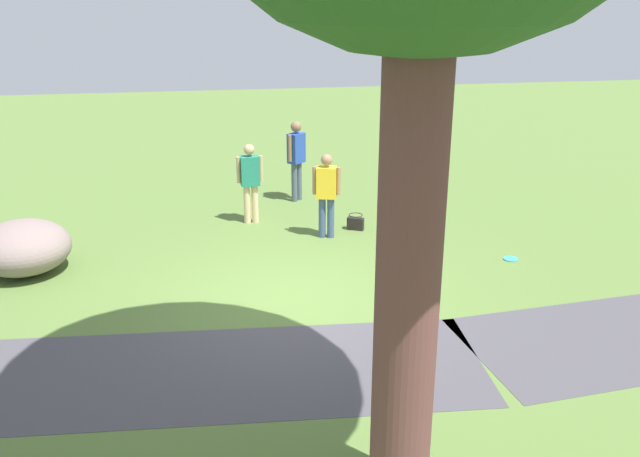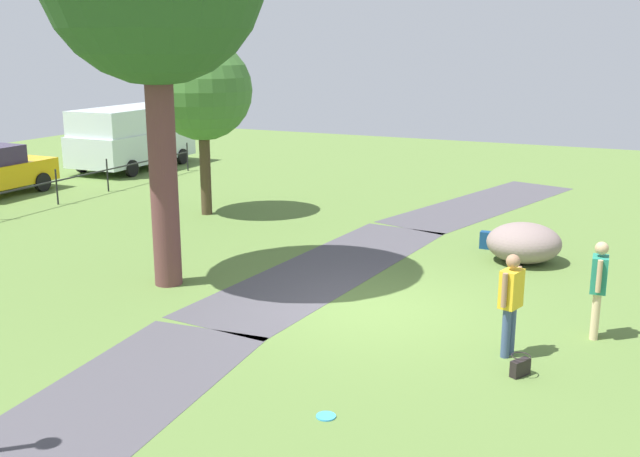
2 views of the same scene
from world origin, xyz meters
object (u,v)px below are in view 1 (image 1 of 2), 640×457
(woman_with_handbag, at_px, (327,190))
(handbag_on_grass, at_px, (356,223))
(lawn_boulder, at_px, (23,247))
(passerby_on_path, at_px, (296,155))
(man_near_boulder, at_px, (250,178))
(frisbee_on_grass, at_px, (511,259))

(woman_with_handbag, relative_size, handbag_on_grass, 4.30)
(lawn_boulder, relative_size, woman_with_handbag, 1.28)
(lawn_boulder, xyz_separation_m, passerby_on_path, (-4.99, -3.13, 0.60))
(woman_with_handbag, relative_size, passerby_on_path, 0.90)
(lawn_boulder, distance_m, handbag_on_grass, 5.90)
(man_near_boulder, bearing_deg, frisbee_on_grass, 146.22)
(man_near_boulder, relative_size, handbag_on_grass, 4.30)
(handbag_on_grass, xyz_separation_m, frisbee_on_grass, (-2.26, 2.00, -0.13))
(passerby_on_path, height_order, frisbee_on_grass, passerby_on_path)
(man_near_boulder, bearing_deg, handbag_on_grass, 157.29)
(woman_with_handbag, distance_m, handbag_on_grass, 1.05)
(handbag_on_grass, bearing_deg, man_near_boulder, -22.71)
(lawn_boulder, xyz_separation_m, handbag_on_grass, (-5.81, -0.99, -0.29))
(man_near_boulder, height_order, passerby_on_path, passerby_on_path)
(passerby_on_path, bearing_deg, man_near_boulder, 49.69)
(man_near_boulder, distance_m, frisbee_on_grass, 5.14)
(lawn_boulder, xyz_separation_m, man_near_boulder, (-3.86, -1.81, 0.49))
(passerby_on_path, bearing_deg, lawn_boulder, 32.13)
(man_near_boulder, distance_m, passerby_on_path, 1.74)
(lawn_boulder, distance_m, passerby_on_path, 5.92)
(man_near_boulder, xyz_separation_m, frisbee_on_grass, (-4.20, 2.81, -0.91))
(frisbee_on_grass, bearing_deg, passerby_on_path, -53.35)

